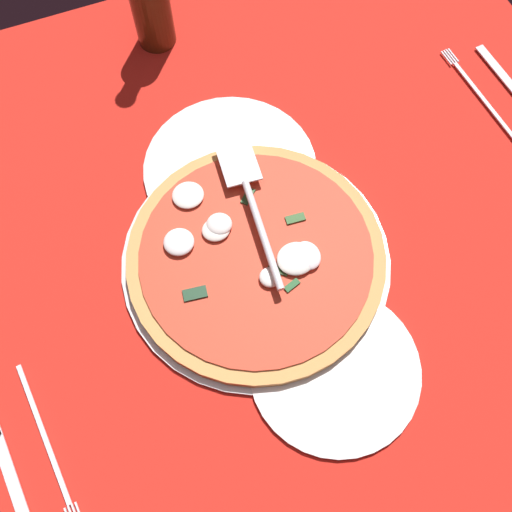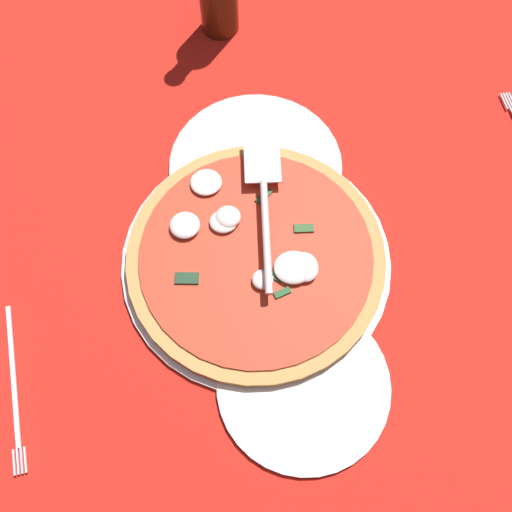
# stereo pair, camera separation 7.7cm
# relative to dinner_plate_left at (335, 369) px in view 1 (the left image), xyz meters

# --- Properties ---
(ground_plane) EXTENTS (1.07, 1.07, 0.01)m
(ground_plane) POSITION_rel_dinner_plate_left_xyz_m (0.19, -0.01, -0.01)
(ground_plane) COLOR red
(checker_pattern) EXTENTS (1.07, 1.07, 0.00)m
(checker_pattern) POSITION_rel_dinner_plate_left_xyz_m (0.19, -0.01, -0.01)
(checker_pattern) COLOR silver
(checker_pattern) RESTS_ON ground_plane
(pizza_pan) EXTENTS (0.37, 0.37, 0.01)m
(pizza_pan) POSITION_rel_dinner_plate_left_xyz_m (0.18, 0.04, -0.00)
(pizza_pan) COLOR silver
(pizza_pan) RESTS_ON ground_plane
(dinner_plate_left) EXTENTS (0.22, 0.22, 0.01)m
(dinner_plate_left) POSITION_rel_dinner_plate_left_xyz_m (0.00, 0.00, 0.00)
(dinner_plate_left) COLOR silver
(dinner_plate_left) RESTS_ON ground_plane
(dinner_plate_right) EXTENTS (0.25, 0.25, 0.01)m
(dinner_plate_right) POSITION_rel_dinner_plate_left_xyz_m (0.33, 0.02, 0.00)
(dinner_plate_right) COLOR silver
(dinner_plate_right) RESTS_ON ground_plane
(pizza) EXTENTS (0.35, 0.35, 0.03)m
(pizza) POSITION_rel_dinner_plate_left_xyz_m (0.18, 0.04, 0.01)
(pizza) COLOR tan
(pizza) RESTS_ON pizza_pan
(pizza_server) EXTENTS (0.24, 0.06, 0.01)m
(pizza_server) POSITION_rel_dinner_plate_left_xyz_m (0.24, 0.02, 0.04)
(pizza_server) COLOR silver
(pizza_server) RESTS_ON pizza
(place_setting_near) EXTENTS (0.21, 0.13, 0.01)m
(place_setting_near) POSITION_rel_dinner_plate_left_xyz_m (0.30, -0.42, -0.00)
(place_setting_near) COLOR white
(place_setting_near) RESTS_ON ground_plane
(place_setting_far) EXTENTS (0.23, 0.13, 0.01)m
(place_setting_far) POSITION_rel_dinner_plate_left_xyz_m (0.06, 0.39, -0.00)
(place_setting_far) COLOR white
(place_setting_far) RESTS_ON ground_plane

